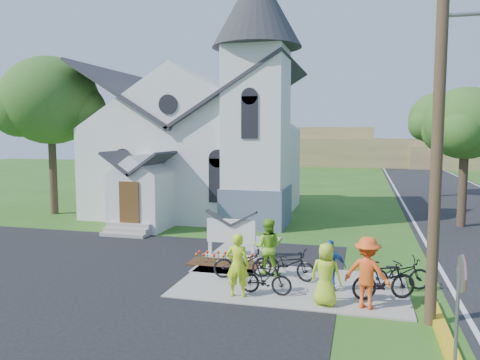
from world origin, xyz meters
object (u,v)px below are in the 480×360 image
(utility_pole, at_px, (442,106))
(bike_3, at_px, (384,280))
(cyclist_2, at_px, (330,266))
(bike_4, at_px, (398,273))
(cyclist_0, at_px, (238,265))
(cyclist_1, at_px, (268,247))
(church_sign, at_px, (231,232))
(stop_sign, at_px, (460,290))
(bike_1, at_px, (265,278))
(bike_2, at_px, (288,263))
(cyclist_3, at_px, (367,273))
(bike_0, at_px, (243,262))
(cyclist_4, at_px, (326,274))

(utility_pole, bearing_deg, bike_3, 129.47)
(cyclist_2, relative_size, bike_4, 0.81)
(cyclist_0, relative_size, cyclist_1, 0.98)
(church_sign, height_order, stop_sign, stop_sign)
(cyclist_0, distance_m, cyclist_1, 2.26)
(bike_1, bearing_deg, cyclist_2, -64.33)
(bike_2, distance_m, cyclist_3, 3.19)
(cyclist_3, bearing_deg, cyclist_0, 16.56)
(cyclist_0, height_order, cyclist_1, cyclist_1)
(bike_0, bearing_deg, bike_3, -121.47)
(church_sign, distance_m, bike_3, 6.39)
(bike_0, relative_size, bike_4, 1.00)
(cyclist_2, distance_m, bike_4, 2.10)
(bike_1, xyz_separation_m, bike_3, (3.33, 0.43, 0.09))
(church_sign, xyz_separation_m, bike_0, (1.06, -2.36, -0.47))
(bike_2, height_order, cyclist_4, cyclist_4)
(cyclist_1, distance_m, bike_3, 3.93)
(bike_1, height_order, cyclist_4, cyclist_4)
(utility_pole, relative_size, bike_1, 6.33)
(stop_sign, distance_m, bike_1, 5.95)
(church_sign, xyz_separation_m, bike_2, (2.52, -2.12, -0.48))
(cyclist_1, bearing_deg, bike_0, 28.57)
(bike_1, bearing_deg, utility_pole, -99.37)
(stop_sign, distance_m, bike_0, 7.62)
(utility_pole, bearing_deg, bike_1, 168.11)
(church_sign, distance_m, cyclist_3, 6.44)
(bike_1, relative_size, cyclist_3, 0.81)
(cyclist_4, bearing_deg, stop_sign, 139.82)
(bike_0, height_order, bike_3, bike_3)
(cyclist_1, bearing_deg, cyclist_2, 150.43)
(church_sign, relative_size, bike_2, 1.16)
(bike_0, bearing_deg, bike_2, -99.41)
(bike_4, bearing_deg, bike_2, 71.93)
(bike_0, xyz_separation_m, cyclist_1, (0.74, 0.45, 0.45))
(church_sign, distance_m, utility_pole, 9.18)
(church_sign, bearing_deg, cyclist_1, -46.84)
(cyclist_0, distance_m, bike_3, 4.17)
(cyclist_2, bearing_deg, bike_0, -10.32)
(church_sign, height_order, cyclist_0, cyclist_0)
(cyclist_1, relative_size, bike_1, 1.20)
(cyclist_0, bearing_deg, cyclist_1, -105.22)
(bike_3, bearing_deg, bike_0, 55.52)
(cyclist_1, relative_size, cyclist_3, 0.97)
(cyclist_1, xyz_separation_m, bike_2, (0.72, -0.20, -0.45))
(stop_sign, xyz_separation_m, bike_0, (-5.58, 5.04, -1.23))
(cyclist_0, xyz_separation_m, cyclist_1, (0.43, 2.22, 0.02))
(cyclist_2, bearing_deg, utility_pole, 148.95)
(church_sign, bearing_deg, cyclist_4, -47.14)
(cyclist_0, bearing_deg, utility_pole, 169.61)
(bike_3, height_order, bike_4, bike_3)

